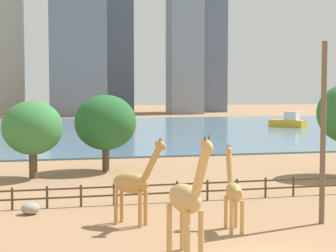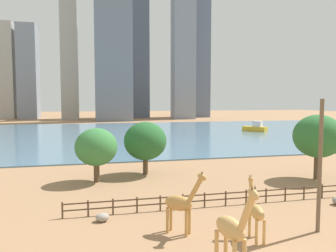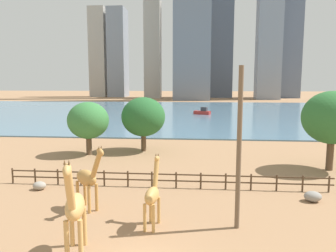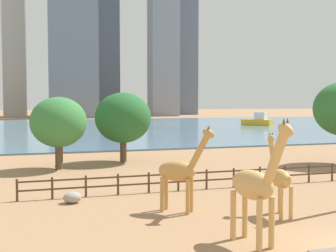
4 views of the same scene
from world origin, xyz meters
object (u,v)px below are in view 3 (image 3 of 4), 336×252
giraffe_tall (74,208)px  boat_ferry (332,110)px  utility_pole (239,149)px  tree_right_tall (88,121)px  boat_sailboat (203,112)px  boulder_near_fence (313,196)px  giraffe_young (88,178)px  giraffe_companion (152,195)px  tree_left_large (143,117)px  boulder_by_pole (39,186)px  tree_center_broad (332,118)px

giraffe_tall → boat_ferry: bearing=137.9°
giraffe_tall → utility_pole: size_ratio=0.55×
utility_pole → tree_right_tall: utility_pole is taller
tree_right_tall → boat_sailboat: size_ratio=1.39×
boulder_near_fence → boat_ferry: (26.18, 64.16, 0.88)m
giraffe_young → giraffe_tall: bearing=-38.2°
giraffe_companion → tree_left_large: 21.45m
utility_pole → boat_sailboat: 65.27m
utility_pole → boat_ferry: size_ratio=1.32×
giraffe_companion → giraffe_young: 5.07m
giraffe_young → boat_sailboat: 63.85m
boat_sailboat → giraffe_young: bearing=105.3°
boat_ferry → boulder_by_pole: bearing=106.4°
giraffe_companion → boulder_by_pole: giraffe_companion is taller
tree_right_tall → boulder_by_pole: bearing=-89.1°
utility_pole → boulder_near_fence: (5.91, 4.79, -4.33)m
tree_center_broad → tree_right_tall: tree_center_broad is taller
giraffe_young → tree_left_large: 18.96m
giraffe_tall → boulder_near_fence: bearing=108.2°
tree_left_large → boat_sailboat: tree_left_large is taller
giraffe_tall → boat_ferry: (40.37, 72.76, -1.19)m
giraffe_tall → tree_left_large: 24.60m
tree_right_tall → boat_sailboat: (13.92, 46.99, -3.19)m
utility_pole → tree_right_tall: size_ratio=1.52×
giraffe_young → utility_pole: size_ratio=0.49×
giraffe_young → boat_sailboat: giraffe_young is taller
tree_right_tall → tree_center_broad: bearing=-10.1°
boulder_by_pole → tree_center_broad: (25.22, 8.13, 4.77)m
tree_right_tall → giraffe_young: bearing=-71.5°
giraffe_young → tree_left_large: (0.60, 18.84, 2.06)m
tree_center_broad → boat_sailboat: (-11.49, 51.50, -4.27)m
utility_pole → tree_center_broad: (10.41, 13.65, 0.39)m
boulder_by_pole → boat_sailboat: (13.73, 59.63, 0.50)m
tree_right_tall → boulder_near_fence: bearing=-32.6°
boulder_by_pole → tree_center_broad: size_ratio=0.13×
giraffe_young → utility_pole: bearing=28.1°
giraffe_companion → tree_right_tall: 21.06m
boat_sailboat → tree_left_large: bearing=102.9°
giraffe_tall → boat_sailboat: (7.20, 68.96, -1.62)m
tree_left_large → boat_ferry: size_ratio=0.93×
giraffe_companion → tree_left_large: tree_left_large is taller
boulder_near_fence → boat_ferry: boat_ferry is taller
giraffe_companion → boat_ferry: (37.04, 69.18, -0.69)m
utility_pole → tree_right_tall: (-15.00, 18.16, -0.69)m
giraffe_companion → giraffe_young: (-4.60, 2.10, 0.23)m
tree_left_large → tree_center_broad: (19.36, -7.07, 0.87)m
boat_ferry → tree_left_large: bearing=102.4°
utility_pole → tree_center_broad: utility_pole is taller
tree_center_broad → boat_ferry: size_ratio=1.07×
boulder_near_fence → tree_left_large: size_ratio=0.18×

